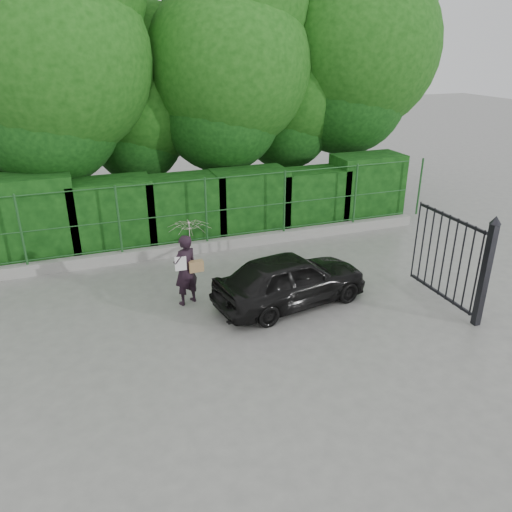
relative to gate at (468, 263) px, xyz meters
name	(u,v)px	position (x,y,z in m)	size (l,w,h in m)	color
ground	(246,336)	(-4.60, 0.72, -1.19)	(80.00, 80.00, 0.00)	gray
kerb	(193,248)	(-4.60, 5.22, -1.04)	(14.00, 0.25, 0.30)	#9E9E99
fence	(200,211)	(-4.38, 5.22, 0.01)	(14.13, 0.06, 1.80)	#205223
hedge	(183,208)	(-4.62, 6.22, -0.19)	(14.20, 1.20, 2.29)	black
trees	(198,69)	(-3.46, 8.46, 3.43)	(17.10, 6.15, 8.08)	black
gate	(468,263)	(0.00, 0.00, 0.00)	(0.22, 2.33, 2.36)	black
woman	(189,250)	(-5.30, 2.50, 0.07)	(0.96, 0.94, 1.91)	black
car	(291,279)	(-3.24, 1.67, -0.59)	(1.40, 3.49, 1.19)	black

